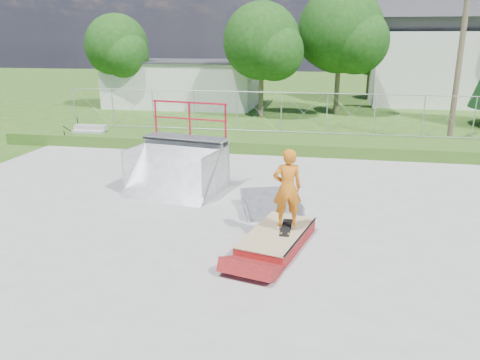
# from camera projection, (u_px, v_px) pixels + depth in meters

# --- Properties ---
(ground) EXTENTS (120.00, 120.00, 0.00)m
(ground) POSITION_uv_depth(u_px,v_px,m) (234.00, 235.00, 11.24)
(ground) COLOR #295618
(ground) RESTS_ON ground
(concrete_pad) EXTENTS (20.00, 16.00, 0.04)m
(concrete_pad) POSITION_uv_depth(u_px,v_px,m) (234.00, 234.00, 11.24)
(concrete_pad) COLOR #999996
(concrete_pad) RESTS_ON ground
(grass_berm) EXTENTS (24.00, 3.00, 0.50)m
(grass_berm) POSITION_uv_depth(u_px,v_px,m) (278.00, 143.00, 20.11)
(grass_berm) COLOR #295618
(grass_berm) RESTS_ON ground
(grind_box) EXTENTS (1.66, 2.55, 0.35)m
(grind_box) POSITION_uv_depth(u_px,v_px,m) (277.00, 239.00, 10.60)
(grind_box) COLOR maroon
(grind_box) RESTS_ON concrete_pad
(quarter_pipe) EXTENTS (3.01, 2.68, 2.65)m
(quarter_pipe) POSITION_uv_depth(u_px,v_px,m) (174.00, 151.00, 13.96)
(quarter_pipe) COLOR gray
(quarter_pipe) RESTS_ON concrete_pad
(flat_bank_ramp) EXTENTS (1.90, 1.97, 0.46)m
(flat_bank_ramp) POSITION_uv_depth(u_px,v_px,m) (271.00, 205.00, 12.64)
(flat_bank_ramp) COLOR gray
(flat_bank_ramp) RESTS_ON concrete_pad
(skateboard) EXTENTS (0.24, 0.80, 0.13)m
(skateboard) POSITION_uv_depth(u_px,v_px,m) (286.00, 228.00, 10.64)
(skateboard) COLOR black
(skateboard) RESTS_ON grind_box
(skater) EXTENTS (0.74, 0.58, 1.79)m
(skater) POSITION_uv_depth(u_px,v_px,m) (287.00, 191.00, 10.38)
(skater) COLOR orange
(skater) RESTS_ON grind_box
(concrete_stairs) EXTENTS (1.50, 1.60, 0.80)m
(concrete_stairs) POSITION_uv_depth(u_px,v_px,m) (86.00, 136.00, 20.83)
(concrete_stairs) COLOR #999996
(concrete_stairs) RESTS_ON ground
(chain_link_fence) EXTENTS (20.00, 0.06, 1.80)m
(chain_link_fence) POSITION_uv_depth(u_px,v_px,m) (281.00, 113.00, 20.72)
(chain_link_fence) COLOR #A0A3A9
(chain_link_fence) RESTS_ON grass_berm
(utility_building_flat) EXTENTS (10.00, 6.00, 3.00)m
(utility_building_flat) POSITION_uv_depth(u_px,v_px,m) (185.00, 84.00, 32.93)
(utility_building_flat) COLOR silver
(utility_building_flat) RESTS_ON ground
(gable_house) EXTENTS (8.40, 6.08, 8.94)m
(gable_house) POSITION_uv_depth(u_px,v_px,m) (432.00, 49.00, 32.98)
(gable_house) COLOR silver
(gable_house) RESTS_ON ground
(utility_pole) EXTENTS (0.24, 0.24, 8.00)m
(utility_pole) POSITION_uv_depth(u_px,v_px,m) (461.00, 52.00, 20.04)
(utility_pole) COLOR brown
(utility_pole) RESTS_ON ground
(tree_left_near) EXTENTS (4.76, 4.48, 6.65)m
(tree_left_near) POSITION_uv_depth(u_px,v_px,m) (265.00, 44.00, 27.11)
(tree_left_near) COLOR brown
(tree_left_near) RESTS_ON ground
(tree_center) EXTENTS (5.44, 5.12, 7.60)m
(tree_center) POSITION_uv_depth(u_px,v_px,m) (345.00, 34.00, 27.98)
(tree_center) COLOR brown
(tree_center) RESTS_ON ground
(tree_left_far) EXTENTS (4.42, 4.16, 6.18)m
(tree_left_far) POSITION_uv_depth(u_px,v_px,m) (119.00, 48.00, 30.88)
(tree_left_far) COLOR brown
(tree_left_far) RESTS_ON ground
(tree_back_mid) EXTENTS (4.08, 3.84, 5.70)m
(tree_back_mid) POSITION_uv_depth(u_px,v_px,m) (374.00, 51.00, 35.47)
(tree_back_mid) COLOR brown
(tree_back_mid) RESTS_ON ground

